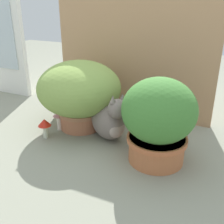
{
  "coord_description": "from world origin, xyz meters",
  "views": [
    {
      "loc": [
        0.74,
        -1.2,
        0.79
      ],
      "look_at": [
        0.14,
        0.07,
        0.18
      ],
      "focal_mm": 43.28,
      "sensor_mm": 36.0,
      "label": 1
    }
  ],
  "objects_px": {
    "mushroom_ornament_red": "(45,124)",
    "grass_planter": "(79,91)",
    "cat": "(109,120)",
    "leafy_planter": "(158,119)",
    "mushroom_ornament_pink": "(59,117)"
  },
  "relations": [
    {
      "from": "mushroom_ornament_red",
      "to": "grass_planter",
      "type": "bearing_deg",
      "value": 61.96
    },
    {
      "from": "cat",
      "to": "mushroom_ornament_red",
      "type": "bearing_deg",
      "value": -156.52
    },
    {
      "from": "leafy_planter",
      "to": "cat",
      "type": "relative_size",
      "value": 1.35
    },
    {
      "from": "grass_planter",
      "to": "cat",
      "type": "xyz_separation_m",
      "value": [
        0.24,
        -0.06,
        -0.12
      ]
    },
    {
      "from": "leafy_planter",
      "to": "cat",
      "type": "xyz_separation_m",
      "value": [
        -0.32,
        0.11,
        -0.11
      ]
    },
    {
      "from": "grass_planter",
      "to": "leafy_planter",
      "type": "relative_size",
      "value": 1.18
    },
    {
      "from": "leafy_planter",
      "to": "mushroom_ornament_pink",
      "type": "height_order",
      "value": "leafy_planter"
    },
    {
      "from": "grass_planter",
      "to": "cat",
      "type": "relative_size",
      "value": 1.59
    },
    {
      "from": "grass_planter",
      "to": "leafy_planter",
      "type": "height_order",
      "value": "leafy_planter"
    },
    {
      "from": "leafy_planter",
      "to": "mushroom_ornament_red",
      "type": "height_order",
      "value": "leafy_planter"
    },
    {
      "from": "leafy_planter",
      "to": "mushroom_ornament_red",
      "type": "relative_size",
      "value": 3.62
    },
    {
      "from": "grass_planter",
      "to": "mushroom_ornament_red",
      "type": "distance_m",
      "value": 0.29
    },
    {
      "from": "grass_planter",
      "to": "cat",
      "type": "distance_m",
      "value": 0.27
    },
    {
      "from": "cat",
      "to": "mushroom_ornament_red",
      "type": "xyz_separation_m",
      "value": [
        -0.35,
        -0.15,
        -0.03
      ]
    },
    {
      "from": "leafy_planter",
      "to": "mushroom_ornament_red",
      "type": "bearing_deg",
      "value": -175.96
    }
  ]
}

